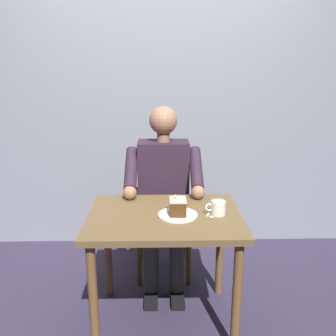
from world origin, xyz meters
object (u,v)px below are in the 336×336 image
Objects in this scene: cake_slice at (178,206)px; coffee_cup at (218,208)px; dessert_spoon at (211,215)px; dining_table at (164,231)px; seated_person at (164,194)px; chair at (163,207)px.

coffee_cup is (-0.23, -0.01, -0.01)m from cake_slice.
dessert_spoon is at bearing 18.97° from coffee_cup.
cake_slice is (-0.08, 0.02, 0.16)m from dining_table.
seated_person reaches higher than dessert_spoon.
dessert_spoon reaches higher than dining_table.
cake_slice is (-0.08, 0.67, 0.26)m from chair.
dining_table is at bearing -5.70° from dessert_spoon.
seated_person is 10.97× the size of coffee_cup.
seated_person is at bearing -62.21° from dessert_spoon.
seated_person is 11.01× the size of cake_slice.
chair is 7.84× the size of cake_slice.
coffee_cup is 0.06m from dessert_spoon.
seated_person is at bearing 90.00° from chair.
cake_slice is at bearing 98.66° from seated_person.
chair is at bearing -68.54° from dessert_spoon.
chair is 7.81× the size of coffee_cup.
chair is 0.75m from dessert_spoon.
dining_table is at bearing -2.11° from coffee_cup.
coffee_cup is at bearing -161.03° from dessert_spoon.
seated_person is at bearing -57.66° from coffee_cup.
coffee_cup is (-0.31, 0.49, 0.09)m from seated_person.
chair is 0.77m from coffee_cup.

